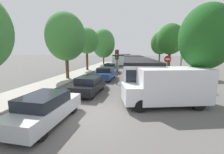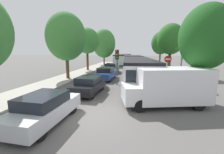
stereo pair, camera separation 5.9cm
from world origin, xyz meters
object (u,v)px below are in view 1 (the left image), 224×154
(articulated_bus, at_px, (135,66))
(tree_right_mid, at_px, (171,40))
(tree_right_near, at_px, (206,37))
(queued_car_black, at_px, (89,85))
(white_van, at_px, (168,86))
(queued_car_blue, at_px, (106,73))
(queued_car_silver, at_px, (45,108))
(tree_right_far, at_px, (160,44))
(city_bus_rear, at_px, (123,59))
(no_entry_sign, at_px, (167,65))
(queued_car_green, at_px, (111,68))
(traffic_light, at_px, (117,59))
(tree_left_distant, at_px, (103,44))
(tree_left_far, at_px, (87,41))
(direction_sign_post, at_px, (181,59))
(tree_left_mid, at_px, (67,38))

(articulated_bus, relative_size, tree_right_mid, 2.53)
(tree_right_mid, bearing_deg, tree_right_near, -90.26)
(queued_car_black, height_order, white_van, white_van)
(articulated_bus, distance_m, queued_car_blue, 3.58)
(queued_car_silver, height_order, tree_right_far, tree_right_far)
(city_bus_rear, xyz_separation_m, no_entry_sign, (6.80, -21.12, 0.48))
(city_bus_rear, bearing_deg, white_van, -164.48)
(queued_car_green, relative_size, tree_right_mid, 0.60)
(traffic_light, height_order, tree_right_near, tree_right_near)
(queued_car_silver, relative_size, white_van, 0.76)
(city_bus_rear, height_order, tree_left_distant, tree_left_distant)
(articulated_bus, distance_m, tree_left_far, 10.45)
(white_van, bearing_deg, direction_sign_post, -124.65)
(tree_left_mid, bearing_deg, tree_right_near, -25.11)
(tree_left_far, height_order, tree_right_mid, tree_left_far)
(queued_car_green, height_order, tree_right_mid, tree_right_mid)
(articulated_bus, relative_size, tree_left_mid, 2.32)
(queued_car_green, xyz_separation_m, white_van, (5.87, -12.98, 0.52))
(no_entry_sign, xyz_separation_m, tree_left_distant, (-10.84, 17.84, 3.03))
(queued_car_silver, xyz_separation_m, queued_car_green, (0.07, 16.29, 0.02))
(tree_left_far, relative_size, tree_right_near, 1.14)
(tree_left_distant, bearing_deg, city_bus_rear, 39.11)
(queued_car_green, distance_m, direction_sign_post, 10.95)
(city_bus_rear, relative_size, tree_left_far, 1.63)
(queued_car_blue, xyz_separation_m, no_entry_sign, (6.59, -0.87, 1.16))
(no_entry_sign, height_order, direction_sign_post, direction_sign_post)
(tree_right_mid, height_order, tree_right_far, tree_right_far)
(city_bus_rear, bearing_deg, no_entry_sign, -158.23)
(queued_car_blue, relative_size, tree_left_distant, 0.51)
(articulated_bus, bearing_deg, queued_car_black, -30.68)
(tree_right_near, relative_size, tree_right_far, 0.87)
(no_entry_sign, xyz_separation_m, tree_right_near, (1.23, -5.36, 2.25))
(queued_car_blue, relative_size, tree_right_mid, 0.60)
(tree_left_far, height_order, tree_left_distant, tree_left_distant)
(tree_left_distant, bearing_deg, queued_car_black, -79.57)
(queued_car_blue, bearing_deg, tree_left_far, 35.82)
(queued_car_silver, relative_size, traffic_light, 1.19)
(white_van, xyz_separation_m, tree_left_far, (-10.21, 14.58, 3.56))
(traffic_light, relative_size, tree_left_distant, 0.42)
(city_bus_rear, xyz_separation_m, white_van, (5.72, -27.84, -0.16))
(white_van, distance_m, tree_right_far, 23.19)
(queued_car_green, relative_size, tree_left_far, 0.59)
(white_van, distance_m, tree_left_distant, 26.68)
(city_bus_rear, bearing_deg, tree_left_far, 165.21)
(queued_car_green, distance_m, white_van, 14.26)
(city_bus_rear, distance_m, tree_left_distant, 6.27)
(tree_right_mid, bearing_deg, queued_car_green, 176.83)
(queued_car_blue, bearing_deg, queued_car_green, 5.78)
(traffic_light, xyz_separation_m, tree_left_mid, (-6.01, 1.98, 2.22))
(queued_car_green, height_order, tree_left_distant, tree_left_distant)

